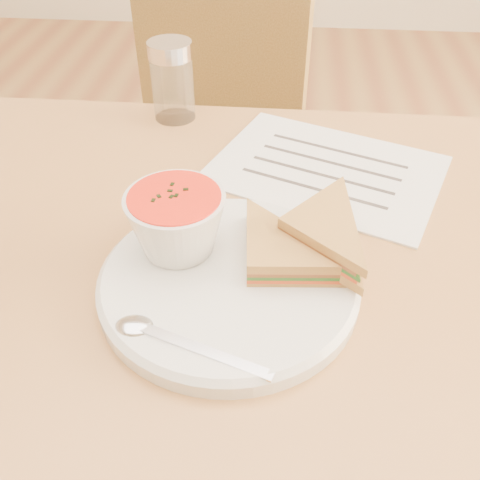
# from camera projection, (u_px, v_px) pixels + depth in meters

# --- Properties ---
(dining_table) EXTENTS (1.00, 0.70, 0.75)m
(dining_table) POSITION_uv_depth(u_px,v_px,m) (222.00, 422.00, 0.86)
(dining_table) COLOR olive
(dining_table) RESTS_ON floor
(chair_far) EXTENTS (0.50, 0.50, 0.90)m
(chair_far) POSITION_uv_depth(u_px,v_px,m) (190.00, 197.00, 1.20)
(chair_far) COLOR brown
(chair_far) RESTS_ON floor
(plate) EXTENTS (0.32, 0.32, 0.02)m
(plate) POSITION_uv_depth(u_px,v_px,m) (229.00, 282.00, 0.56)
(plate) COLOR white
(plate) RESTS_ON dining_table
(soup_bowl) EXTENTS (0.13, 0.13, 0.07)m
(soup_bowl) POSITION_uv_depth(u_px,v_px,m) (177.00, 225.00, 0.56)
(soup_bowl) COLOR white
(soup_bowl) RESTS_ON plate
(sandwich_half_a) EXTENTS (0.12, 0.12, 0.03)m
(sandwich_half_a) POSITION_uv_depth(u_px,v_px,m) (247.00, 279.00, 0.53)
(sandwich_half_a) COLOR gold
(sandwich_half_a) RESTS_ON plate
(sandwich_half_b) EXTENTS (0.16, 0.16, 0.03)m
(sandwich_half_b) POSITION_uv_depth(u_px,v_px,m) (277.00, 231.00, 0.56)
(sandwich_half_b) COLOR gold
(sandwich_half_b) RESTS_ON plate
(spoon) EXTENTS (0.18, 0.09, 0.01)m
(spoon) POSITION_uv_depth(u_px,v_px,m) (185.00, 344.00, 0.48)
(spoon) COLOR silver
(spoon) RESTS_ON plate
(paper_menu) EXTENTS (0.36, 0.32, 0.00)m
(paper_menu) POSITION_uv_depth(u_px,v_px,m) (326.00, 169.00, 0.74)
(paper_menu) COLOR white
(paper_menu) RESTS_ON dining_table
(condiment_shaker) EXTENTS (0.08, 0.08, 0.12)m
(condiment_shaker) POSITION_uv_depth(u_px,v_px,m) (172.00, 81.00, 0.82)
(condiment_shaker) COLOR silver
(condiment_shaker) RESTS_ON dining_table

